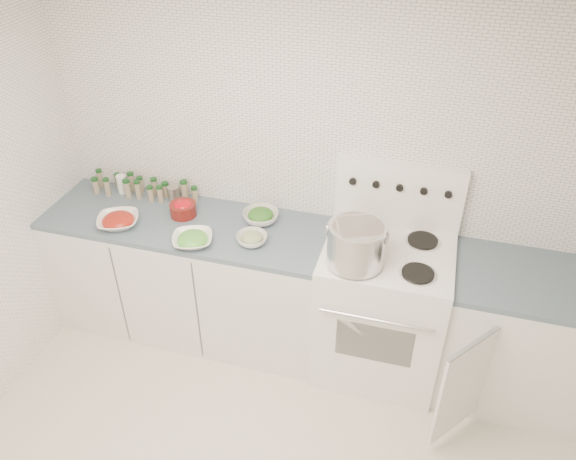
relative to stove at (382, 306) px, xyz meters
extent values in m
cube|color=white|center=(-0.48, 0.32, 0.75)|extent=(3.50, 0.02, 2.50)
cube|color=white|center=(-0.48, -1.19, 2.01)|extent=(3.50, 3.00, 0.02)
cube|color=white|center=(-1.30, 0.00, -0.06)|extent=(1.85, 0.62, 0.86)
cube|color=#455567|center=(-1.30, 0.00, 0.39)|extent=(1.85, 0.62, 0.03)
cube|color=white|center=(0.00, -0.01, -0.04)|extent=(0.76, 0.65, 0.92)
cube|color=black|center=(0.00, -0.33, 0.00)|extent=(0.45, 0.01, 0.28)
cylinder|color=silver|center=(0.00, -0.37, 0.22)|extent=(0.65, 0.02, 0.02)
cube|color=white|center=(0.00, -0.01, 0.43)|extent=(0.76, 0.65, 0.01)
cube|color=white|center=(0.00, 0.28, 0.65)|extent=(0.76, 0.06, 0.43)
cylinder|color=silver|center=(-0.18, -0.17, 0.44)|extent=(0.21, 0.21, 0.01)
cylinder|color=black|center=(-0.18, -0.17, 0.45)|extent=(0.18, 0.18, 0.01)
cylinder|color=silver|center=(0.18, -0.17, 0.44)|extent=(0.21, 0.21, 0.01)
cylinder|color=black|center=(0.18, -0.17, 0.45)|extent=(0.18, 0.18, 0.01)
cylinder|color=silver|center=(-0.18, 0.15, 0.44)|extent=(0.21, 0.21, 0.01)
cylinder|color=black|center=(-0.18, 0.15, 0.45)|extent=(0.18, 0.18, 0.01)
cylinder|color=silver|center=(0.18, 0.15, 0.44)|extent=(0.21, 0.21, 0.01)
cylinder|color=black|center=(0.18, 0.15, 0.45)|extent=(0.18, 0.18, 0.01)
cylinder|color=black|center=(-0.28, 0.25, 0.72)|extent=(0.04, 0.02, 0.04)
cylinder|color=black|center=(-0.14, 0.25, 0.72)|extent=(0.04, 0.02, 0.04)
cylinder|color=black|center=(0.00, 0.25, 0.72)|extent=(0.04, 0.02, 0.04)
cylinder|color=black|center=(0.14, 0.25, 0.72)|extent=(0.04, 0.02, 0.04)
cylinder|color=black|center=(0.28, 0.25, 0.72)|extent=(0.04, 0.02, 0.04)
cube|color=white|center=(0.82, 0.00, -0.06)|extent=(0.89, 0.62, 0.86)
cube|color=#455567|center=(0.82, 0.00, 0.39)|extent=(0.89, 0.62, 0.03)
cube|color=white|center=(0.51, -0.46, -0.07)|extent=(0.26, 0.33, 0.70)
cylinder|color=silver|center=(-0.17, -0.17, 0.57)|extent=(0.32, 0.32, 0.25)
cylinder|color=orange|center=(-0.17, -0.17, 0.68)|extent=(0.29, 0.29, 0.03)
torus|color=silver|center=(-0.34, -0.17, 0.65)|extent=(0.01, 0.08, 0.08)
torus|color=silver|center=(-0.01, -0.17, 0.65)|extent=(0.01, 0.08, 0.08)
imported|color=white|center=(-1.68, -0.15, 0.43)|extent=(0.33, 0.33, 0.06)
ellipsoid|color=#A82C0E|center=(-1.68, -0.15, 0.45)|extent=(0.18, 0.18, 0.08)
imported|color=white|center=(-1.15, -0.21, 0.43)|extent=(0.31, 0.31, 0.06)
ellipsoid|color=green|center=(-1.15, -0.21, 0.44)|extent=(0.17, 0.17, 0.08)
imported|color=white|center=(-0.83, 0.13, 0.44)|extent=(0.28, 0.28, 0.07)
ellipsoid|color=#2D601B|center=(-0.83, 0.13, 0.46)|extent=(0.16, 0.16, 0.07)
imported|color=white|center=(-0.81, -0.10, 0.43)|extent=(0.19, 0.19, 0.06)
ellipsoid|color=#2B4F1F|center=(-0.81, -0.10, 0.45)|extent=(0.13, 0.13, 0.06)
cylinder|color=#5D1410|center=(-1.34, 0.07, 0.45)|extent=(0.17, 0.17, 0.09)
ellipsoid|color=red|center=(-1.34, 0.07, 0.48)|extent=(0.12, 0.12, 0.06)
cylinder|color=white|center=(-1.86, 0.22, 0.47)|extent=(0.08, 0.08, 0.13)
cylinder|color=gray|center=(-1.47, 0.22, 0.46)|extent=(0.09, 0.09, 0.10)
cylinder|color=gray|center=(-2.04, 0.25, 0.46)|extent=(0.04, 0.04, 0.12)
cylinder|color=#124117|center=(-2.04, 0.25, 0.53)|extent=(0.04, 0.04, 0.02)
cylinder|color=gray|center=(-1.91, 0.26, 0.45)|extent=(0.04, 0.04, 0.09)
cylinder|color=#124117|center=(-1.91, 0.26, 0.51)|extent=(0.05, 0.05, 0.02)
cylinder|color=gray|center=(-1.81, 0.26, 0.46)|extent=(0.04, 0.04, 0.12)
cylinder|color=#124117|center=(-1.81, 0.26, 0.53)|extent=(0.04, 0.04, 0.02)
cylinder|color=gray|center=(-1.74, 0.25, 0.45)|extent=(0.04, 0.04, 0.10)
cylinder|color=#124117|center=(-1.74, 0.25, 0.51)|extent=(0.04, 0.04, 0.02)
cylinder|color=gray|center=(-1.63, 0.25, 0.46)|extent=(0.04, 0.04, 0.11)
cylinder|color=#124117|center=(-1.63, 0.25, 0.52)|extent=(0.04, 0.04, 0.02)
cylinder|color=gray|center=(-1.55, 0.25, 0.45)|extent=(0.05, 0.05, 0.09)
cylinder|color=#124117|center=(-1.55, 0.25, 0.50)|extent=(0.05, 0.05, 0.02)
cylinder|color=gray|center=(-1.41, 0.26, 0.46)|extent=(0.05, 0.05, 0.12)
cylinder|color=#124117|center=(-1.41, 0.26, 0.53)|extent=(0.05, 0.05, 0.02)
cylinder|color=gray|center=(-1.33, 0.24, 0.45)|extent=(0.04, 0.04, 0.09)
cylinder|color=#124117|center=(-1.33, 0.24, 0.51)|extent=(0.04, 0.04, 0.02)
cylinder|color=gray|center=(-2.03, 0.16, 0.45)|extent=(0.05, 0.05, 0.10)
cylinder|color=#124117|center=(-2.03, 0.16, 0.51)|extent=(0.05, 0.05, 0.02)
cylinder|color=gray|center=(-1.94, 0.15, 0.46)|extent=(0.04, 0.04, 0.11)
cylinder|color=#124117|center=(-1.94, 0.15, 0.53)|extent=(0.04, 0.04, 0.02)
cylinder|color=gray|center=(-1.79, 0.17, 0.46)|extent=(0.05, 0.05, 0.12)
cylinder|color=#124117|center=(-1.79, 0.17, 0.53)|extent=(0.05, 0.05, 0.02)
cylinder|color=gray|center=(-1.72, 0.18, 0.46)|extent=(0.04, 0.04, 0.12)
cylinder|color=#124117|center=(-1.72, 0.18, 0.53)|extent=(0.04, 0.04, 0.02)
cylinder|color=gray|center=(-1.62, 0.17, 0.45)|extent=(0.04, 0.04, 0.10)
cylinder|color=#124117|center=(-1.62, 0.17, 0.51)|extent=(0.04, 0.04, 0.02)
cylinder|color=gray|center=(-1.55, 0.17, 0.46)|extent=(0.04, 0.04, 0.11)
cylinder|color=#124117|center=(-1.55, 0.17, 0.52)|extent=(0.04, 0.04, 0.02)
camera|label=1|loc=(0.14, -2.67, 2.42)|focal=35.00mm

